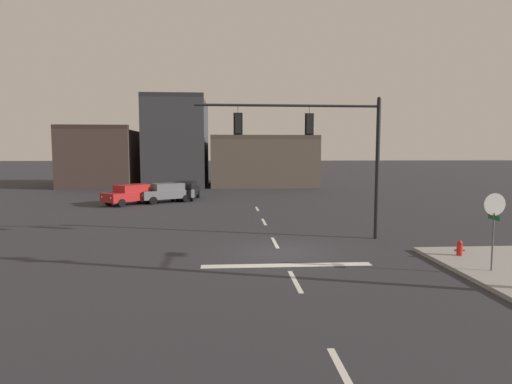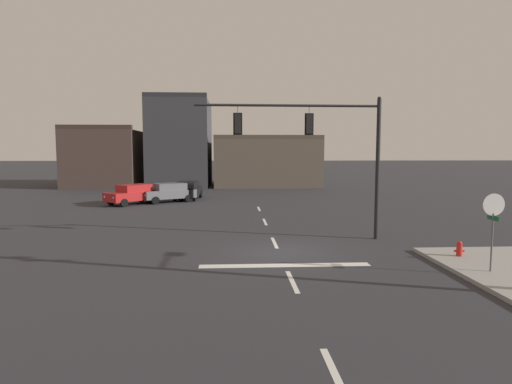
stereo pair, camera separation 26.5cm
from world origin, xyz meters
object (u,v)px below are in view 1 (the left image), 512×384
(car_lot_farside, at_px, (167,192))
(stop_sign, at_px, (494,213))
(car_lot_middle, at_px, (186,190))
(fire_hydrant, at_px, (459,251))
(signal_mast_near_side, at_px, (324,141))
(car_lot_nearside, at_px, (131,194))

(car_lot_farside, bearing_deg, stop_sign, -57.58)
(car_lot_middle, bearing_deg, fire_hydrant, -59.99)
(fire_hydrant, bearing_deg, stop_sign, -91.88)
(signal_mast_near_side, xyz_separation_m, car_lot_middle, (-8.38, 18.19, -3.90))
(stop_sign, distance_m, fire_hydrant, 2.82)
(signal_mast_near_side, distance_m, car_lot_middle, 20.40)
(signal_mast_near_side, xyz_separation_m, car_lot_nearside, (-12.45, 14.73, -3.90))
(car_lot_farside, bearing_deg, car_lot_nearside, -153.32)
(signal_mast_near_side, bearing_deg, car_lot_farside, 121.28)
(stop_sign, height_order, car_lot_farside, stop_sign)
(car_lot_farside, distance_m, fire_hydrant, 24.78)
(car_lot_nearside, height_order, car_lot_farside, same)
(signal_mast_near_side, xyz_separation_m, fire_hydrant, (4.52, -4.16, -4.43))
(car_lot_middle, height_order, car_lot_farside, same)
(stop_sign, distance_m, car_lot_middle, 27.69)
(signal_mast_near_side, bearing_deg, car_lot_nearside, 130.20)
(stop_sign, xyz_separation_m, car_lot_nearside, (-16.90, 21.05, -1.29))
(car_lot_nearside, relative_size, car_lot_middle, 0.98)
(car_lot_middle, distance_m, fire_hydrant, 25.81)
(stop_sign, relative_size, car_lot_farside, 0.60)
(car_lot_middle, xyz_separation_m, fire_hydrant, (12.91, -22.35, -0.53))
(car_lot_farside, bearing_deg, signal_mast_near_side, -58.72)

